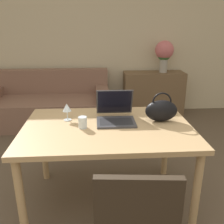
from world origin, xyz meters
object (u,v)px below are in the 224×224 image
Objects in this scene: laptop at (115,112)px; drinking_glass at (83,122)px; handbag at (161,110)px; wine_glass at (67,108)px; flower_vase at (164,52)px; chair at (135,224)px; couch at (49,106)px.

laptop is 0.32m from drinking_glass.
wine_glass is at bearing 174.89° from handbag.
handbag is 2.31m from flower_vase.
couch is (-0.97, 2.87, -0.23)m from chair.
laptop is at bearing -114.67° from flower_vase.
couch is at bearing -172.72° from flower_vase.
laptop reaches higher than wine_glass.
chair is at bearing -111.63° from handbag.
wine_glass is at bearing 178.24° from laptop.
handbag is at bearing -8.66° from laptop.
laptop is (-0.03, 0.96, 0.31)m from chair.
handbag is at bearing 73.37° from chair.
drinking_glass is at bearing -72.47° from couch.
laptop is 2.32× the size of wine_glass.
chair is 1.01m from laptop.
couch is 2.24m from drinking_glass.
couch is at bearing 123.86° from handbag.
chair reaches higher than couch.
couch is 7.03× the size of handbag.
drinking_glass is 2.67m from flower_vase.
flower_vase is at bearing 56.73° from wine_glass.
wine_glass is (-0.45, 0.97, 0.36)m from chair.
handbag reaches higher than wine_glass.
handbag is at bearing 9.24° from drinking_glass.
chair reaches higher than drinking_glass.
drinking_glass is at bearing -118.59° from flower_vase.
wine_glass is (0.52, -1.90, 0.58)m from couch.
wine_glass is 2.58m from flower_vase.
couch is 2.11m from flower_vase.
couch is at bearing 116.02° from laptop.
wine_glass is 0.29× the size of flower_vase.
flower_vase is at bearing 74.81° from handbag.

